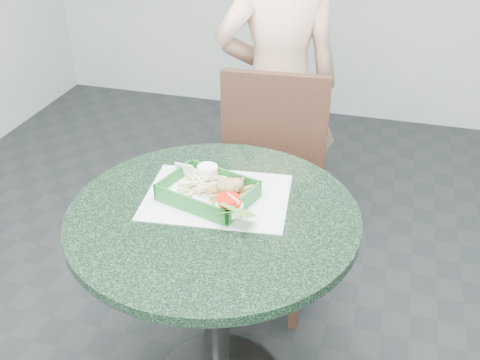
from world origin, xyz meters
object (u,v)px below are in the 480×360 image
(cafe_table, at_px, (215,262))
(sauce_ramekin, at_px, (200,177))
(crab_sandwich, at_px, (230,192))
(food_basket, at_px, (208,200))
(diner_person, at_px, (278,88))
(dining_chair, at_px, (267,175))

(cafe_table, bearing_deg, sauce_ramekin, 123.00)
(crab_sandwich, relative_size, sauce_ramekin, 1.81)
(cafe_table, distance_m, crab_sandwich, 0.23)
(cafe_table, relative_size, crab_sandwich, 7.38)
(cafe_table, distance_m, food_basket, 0.20)
(sauce_ramekin, bearing_deg, crab_sandwich, -25.25)
(diner_person, distance_m, food_basket, 0.93)
(food_basket, height_order, sauce_ramekin, sauce_ramekin)
(cafe_table, relative_size, sauce_ramekin, 13.35)
(crab_sandwich, bearing_deg, food_basket, -169.03)
(food_basket, bearing_deg, sauce_ramekin, 125.38)
(cafe_table, height_order, crab_sandwich, crab_sandwich)
(cafe_table, height_order, food_basket, food_basket)
(dining_chair, relative_size, crab_sandwich, 7.92)
(cafe_table, xyz_separation_m, food_basket, (-0.04, 0.06, 0.19))
(diner_person, xyz_separation_m, crab_sandwich, (0.05, -0.92, 0.03))
(diner_person, height_order, food_basket, diner_person)
(food_basket, distance_m, crab_sandwich, 0.08)
(dining_chair, bearing_deg, diner_person, 92.38)
(food_basket, distance_m, sauce_ramekin, 0.09)
(dining_chair, bearing_deg, food_basket, -99.11)
(cafe_table, height_order, dining_chair, dining_chair)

